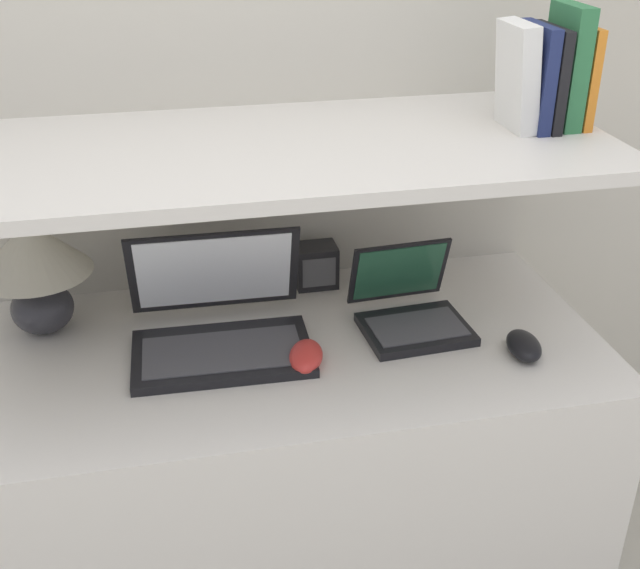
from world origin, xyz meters
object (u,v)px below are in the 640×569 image
(laptop_large, at_px, (220,324))
(book_white, at_px, (517,77))
(book_navy, at_px, (535,77))
(table_lamp, at_px, (34,261))
(second_mouse, at_px, (524,346))
(book_black, at_px, (547,77))
(book_orange, at_px, (580,76))
(computer_mouse, at_px, (306,356))
(router_box, at_px, (316,265))
(laptop_small, at_px, (410,310))
(book_green, at_px, (566,67))

(laptop_large, height_order, book_white, book_white)
(laptop_large, bearing_deg, book_navy, 3.39)
(book_white, bearing_deg, book_navy, 0.00)
(laptop_large, height_order, book_navy, book_navy)
(table_lamp, xyz_separation_m, second_mouse, (1.01, -0.32, -0.15))
(book_black, bearing_deg, book_orange, 0.00)
(laptop_large, bearing_deg, computer_mouse, -35.23)
(table_lamp, distance_m, router_box, 0.66)
(second_mouse, relative_size, book_orange, 0.61)
(laptop_small, distance_m, computer_mouse, 0.29)
(computer_mouse, relative_size, book_orange, 0.65)
(table_lamp, distance_m, laptop_large, 0.42)
(table_lamp, xyz_separation_m, book_orange, (1.17, -0.10, 0.36))
(second_mouse, height_order, router_box, router_box)
(laptop_large, bearing_deg, table_lamp, 159.07)
(book_navy, bearing_deg, table_lamp, 174.43)
(laptop_small, xyz_separation_m, second_mouse, (0.20, -0.17, -0.02))
(table_lamp, distance_m, computer_mouse, 0.63)
(laptop_small, bearing_deg, book_green, 8.36)
(book_black, bearing_deg, book_white, 180.00)
(second_mouse, distance_m, book_green, 0.59)
(book_black, bearing_deg, book_green, 0.00)
(router_box, xyz_separation_m, book_orange, (0.53, -0.19, 0.48))
(computer_mouse, bearing_deg, laptop_small, 22.83)
(router_box, bearing_deg, book_navy, -24.31)
(computer_mouse, distance_m, second_mouse, 0.47)
(book_orange, xyz_separation_m, book_black, (-0.08, 0.00, 0.00))
(laptop_large, relative_size, book_black, 1.85)
(book_orange, bearing_deg, laptop_small, -172.44)
(second_mouse, bearing_deg, computer_mouse, 173.01)
(book_orange, bearing_deg, computer_mouse, -165.76)
(laptop_large, height_order, router_box, laptop_large)
(laptop_small, bearing_deg, book_white, 12.35)
(book_green, bearing_deg, router_box, 158.72)
(laptop_small, relative_size, computer_mouse, 1.87)
(laptop_large, distance_m, laptop_small, 0.43)
(computer_mouse, xyz_separation_m, book_white, (0.48, 0.16, 0.52))
(computer_mouse, relative_size, book_navy, 0.63)
(table_lamp, bearing_deg, book_orange, -5.08)
(book_navy, bearing_deg, router_box, 155.69)
(second_mouse, bearing_deg, book_green, 59.53)
(computer_mouse, distance_m, book_white, 0.73)
(book_white, bearing_deg, computer_mouse, -161.79)
(laptop_large, xyz_separation_m, book_navy, (0.69, 0.04, 0.49))
(table_lamp, height_order, book_black, book_black)
(computer_mouse, bearing_deg, book_white, 18.21)
(laptop_large, height_order, book_orange, book_orange)
(book_white, bearing_deg, second_mouse, -95.06)
(computer_mouse, distance_m, book_black, 0.77)
(router_box, height_order, book_white, book_white)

